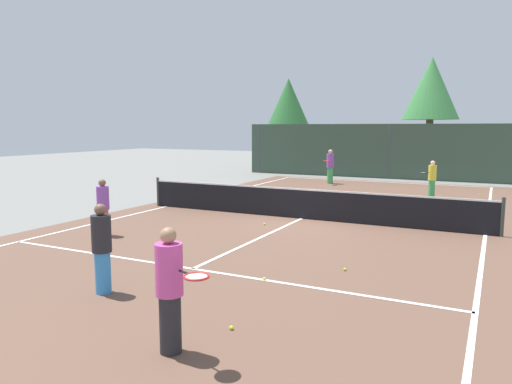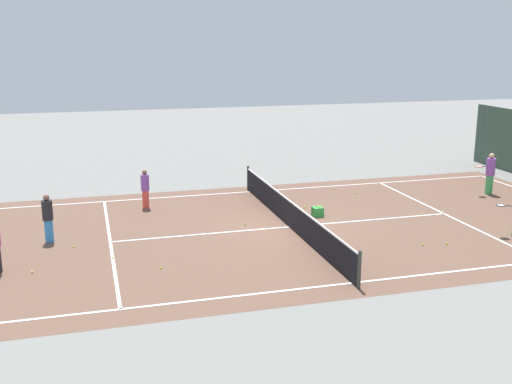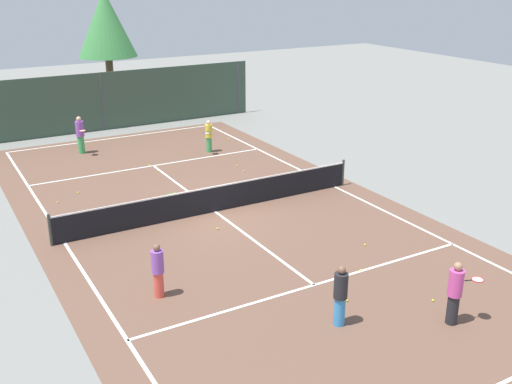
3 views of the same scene
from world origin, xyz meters
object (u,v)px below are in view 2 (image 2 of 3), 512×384
object	(u,v)px
tennis_ball_3	(245,224)
tennis_ball_5	(74,247)
tennis_ball_0	(447,244)
tennis_ball_4	(423,245)
tennis_ball_2	(113,258)
tennis_ball_13	(334,189)
player_4	(48,218)
tennis_ball_9	(423,214)
tennis_ball_6	(305,207)
tennis_ball_11	(357,193)
tennis_ball_1	(443,212)
tennis_ball_8	(311,236)
tennis_ball_12	(32,272)
tennis_ball_7	(161,268)
player_0	(490,173)
ball_crate	(318,212)
player_1	(145,189)

from	to	relation	value
tennis_ball_3	tennis_ball_5	xyz separation A→B (m)	(0.90, -6.07, 0.00)
tennis_ball_0	tennis_ball_4	world-z (taller)	same
tennis_ball_2	tennis_ball_13	size ratio (longest dim) A/B	1.00
player_4	tennis_ball_9	size ratio (longest dim) A/B	25.00
tennis_ball_6	tennis_ball_11	bearing A→B (deg)	118.02
tennis_ball_1	tennis_ball_9	xyz separation A→B (m)	(0.08, -0.93, 0.00)
tennis_ball_6	tennis_ball_8	world-z (taller)	same
tennis_ball_12	tennis_ball_13	xyz separation A→B (m)	(-7.15, 12.53, 0.00)
player_4	tennis_ball_11	size ratio (longest dim) A/B	25.00
tennis_ball_2	tennis_ball_4	size ratio (longest dim) A/B	1.00
tennis_ball_5	tennis_ball_11	bearing A→B (deg)	109.05
tennis_ball_6	tennis_ball_7	xyz separation A→B (m)	(5.21, -6.48, 0.00)
tennis_ball_2	tennis_ball_7	distance (m)	1.82
tennis_ball_5	tennis_ball_8	bearing A→B (deg)	82.52
tennis_ball_1	tennis_ball_8	distance (m)	6.30
player_0	ball_crate	distance (m)	8.70
tennis_ball_7	tennis_ball_9	bearing A→B (deg)	106.04
tennis_ball_5	tennis_ball_3	bearing A→B (deg)	98.45
tennis_ball_2	tennis_ball_9	world-z (taller)	same
tennis_ball_0	tennis_ball_12	world-z (taller)	same
ball_crate	tennis_ball_0	xyz separation A→B (m)	(4.34, 2.95, -0.15)
tennis_ball_0	tennis_ball_8	size ratio (longest dim) A/B	1.00
tennis_ball_8	tennis_ball_4	bearing A→B (deg)	59.89
player_0	tennis_ball_9	size ratio (longest dim) A/B	27.68
player_4	tennis_ball_7	world-z (taller)	player_4
player_4	tennis_ball_9	distance (m)	13.92
player_0	tennis_ball_2	distance (m)	16.96
player_1	tennis_ball_7	xyz separation A→B (m)	(6.98, -0.27, -0.78)
tennis_ball_7	tennis_ball_11	xyz separation A→B (m)	(-6.85, 9.55, 0.00)
tennis_ball_2	tennis_ball_9	bearing A→B (deg)	98.59
player_1	tennis_ball_1	world-z (taller)	player_1
player_0	tennis_ball_11	xyz separation A→B (m)	(-1.61, -5.58, -0.91)
tennis_ball_3	tennis_ball_5	size ratio (longest dim) A/B	1.00
tennis_ball_0	tennis_ball_13	size ratio (longest dim) A/B	1.00
player_0	tennis_ball_13	xyz separation A→B (m)	(-2.58, -6.28, -0.91)
tennis_ball_1	tennis_ball_2	xyz separation A→B (m)	(1.88, -12.85, 0.00)
tennis_ball_2	tennis_ball_9	size ratio (longest dim) A/B	1.00
tennis_ball_3	tennis_ball_6	distance (m)	3.35
player_4	tennis_ball_2	xyz separation A→B (m)	(2.31, 1.97, -0.81)
tennis_ball_11	tennis_ball_6	bearing A→B (deg)	-61.98
player_4	tennis_ball_4	size ratio (longest dim) A/B	25.00
player_0	tennis_ball_0	size ratio (longest dim) A/B	27.68
tennis_ball_0	tennis_ball_12	xyz separation A→B (m)	(-1.03, -13.18, 0.00)
tennis_ball_7	tennis_ball_11	world-z (taller)	same
tennis_ball_0	tennis_ball_3	bearing A→B (deg)	-123.53
tennis_ball_2	tennis_ball_6	bearing A→B (deg)	116.94
player_4	tennis_ball_12	bearing A→B (deg)	-7.30
tennis_ball_11	player_0	bearing A→B (deg)	73.90
player_4	tennis_ball_13	distance (m)	12.91
tennis_ball_3	tennis_ball_7	distance (m)	5.05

